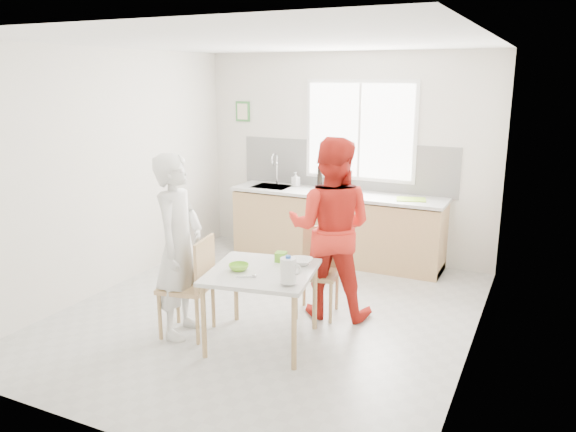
% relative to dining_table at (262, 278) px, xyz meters
% --- Properties ---
extents(ground, '(4.50, 4.50, 0.00)m').
position_rel_dining_table_xyz_m(ground, '(-0.25, 0.59, -0.63)').
color(ground, '#B7B7B2').
rests_on(ground, ground).
extents(room_shell, '(4.50, 4.50, 4.50)m').
position_rel_dining_table_xyz_m(room_shell, '(-0.25, 0.59, 1.01)').
color(room_shell, silver).
rests_on(room_shell, ground).
extents(window, '(1.50, 0.06, 1.30)m').
position_rel_dining_table_xyz_m(window, '(-0.05, 2.82, 1.07)').
color(window, white).
rests_on(window, room_shell).
extents(backsplash, '(3.00, 0.02, 0.65)m').
position_rel_dining_table_xyz_m(backsplash, '(-0.25, 2.83, 0.59)').
color(backsplash, white).
rests_on(backsplash, room_shell).
extents(picture_frame, '(0.22, 0.03, 0.28)m').
position_rel_dining_table_xyz_m(picture_frame, '(-1.80, 2.82, 1.27)').
color(picture_frame, '#3C843D').
rests_on(picture_frame, room_shell).
extents(kitchen_counter, '(2.84, 0.64, 1.37)m').
position_rel_dining_table_xyz_m(kitchen_counter, '(-0.25, 2.54, -0.21)').
color(kitchen_counter, tan).
rests_on(kitchen_counter, ground).
extents(dining_table, '(1.07, 1.07, 0.70)m').
position_rel_dining_table_xyz_m(dining_table, '(0.00, 0.00, 0.00)').
color(dining_table, silver).
rests_on(dining_table, ground).
extents(chair_left, '(0.51, 0.51, 0.95)m').
position_rel_dining_table_xyz_m(chair_left, '(-0.67, -0.12, -0.11)').
color(chair_left, tan).
rests_on(chair_left, ground).
extents(chair_far, '(0.48, 0.48, 0.89)m').
position_rel_dining_table_xyz_m(chair_far, '(0.19, 0.87, -0.14)').
color(chair_far, tan).
rests_on(chair_far, ground).
extents(person_white, '(0.52, 0.70, 1.73)m').
position_rel_dining_table_xyz_m(person_white, '(-0.79, -0.15, 0.23)').
color(person_white, white).
rests_on(person_white, ground).
extents(person_red, '(1.00, 0.84, 1.83)m').
position_rel_dining_table_xyz_m(person_red, '(0.31, 0.88, 0.28)').
color(person_red, red).
rests_on(person_red, ground).
extents(bowl_green, '(0.21, 0.21, 0.06)m').
position_rel_dining_table_xyz_m(bowl_green, '(-0.19, -0.09, 0.10)').
color(bowl_green, '#7ECC2F').
rests_on(bowl_green, dining_table).
extents(bowl_white, '(0.25, 0.25, 0.05)m').
position_rel_dining_table_xyz_m(bowl_white, '(0.25, 0.30, 0.10)').
color(bowl_white, white).
rests_on(bowl_white, dining_table).
extents(milk_jug, '(0.19, 0.13, 0.24)m').
position_rel_dining_table_xyz_m(milk_jug, '(0.37, -0.22, 0.20)').
color(milk_jug, white).
rests_on(milk_jug, dining_table).
extents(green_box, '(0.12, 0.12, 0.09)m').
position_rel_dining_table_xyz_m(green_box, '(0.05, 0.29, 0.12)').
color(green_box, '#67B529').
rests_on(green_box, dining_table).
extents(spoon, '(0.14, 0.09, 0.01)m').
position_rel_dining_table_xyz_m(spoon, '(-0.04, -0.23, 0.08)').
color(spoon, '#A5A5AA').
rests_on(spoon, dining_table).
extents(cutting_board, '(0.40, 0.33, 0.01)m').
position_rel_dining_table_xyz_m(cutting_board, '(0.73, 2.51, 0.29)').
color(cutting_board, '#8FC22C').
rests_on(cutting_board, kitchen_counter).
extents(wine_bottle_a, '(0.07, 0.07, 0.32)m').
position_rel_dining_table_xyz_m(wine_bottle_a, '(-0.55, 2.68, 0.45)').
color(wine_bottle_a, black).
rests_on(wine_bottle_a, kitchen_counter).
extents(wine_bottle_b, '(0.07, 0.07, 0.30)m').
position_rel_dining_table_xyz_m(wine_bottle_b, '(-0.30, 2.62, 0.44)').
color(wine_bottle_b, black).
rests_on(wine_bottle_b, kitchen_counter).
extents(jar_amber, '(0.06, 0.06, 0.16)m').
position_rel_dining_table_xyz_m(jar_amber, '(-0.19, 2.65, 0.37)').
color(jar_amber, olive).
rests_on(jar_amber, kitchen_counter).
extents(soap_bottle, '(0.11, 0.11, 0.20)m').
position_rel_dining_table_xyz_m(soap_bottle, '(-0.90, 2.68, 0.39)').
color(soap_bottle, '#999999').
rests_on(soap_bottle, kitchen_counter).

